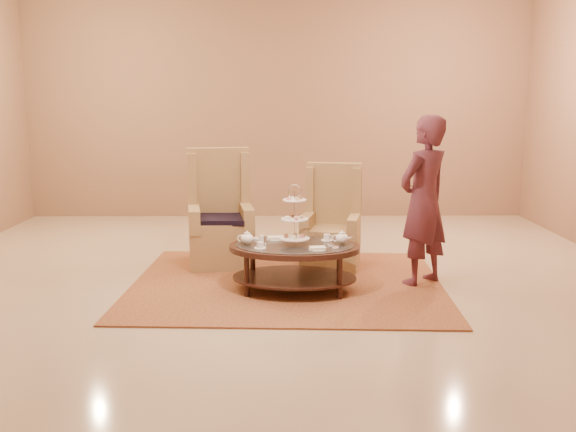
{
  "coord_description": "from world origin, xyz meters",
  "views": [
    {
      "loc": [
        0.07,
        -6.38,
        1.93
      ],
      "look_at": [
        0.13,
        0.2,
        0.71
      ],
      "focal_mm": 40.0,
      "sensor_mm": 36.0,
      "label": 1
    }
  ],
  "objects_px": {
    "tea_table": "(294,253)",
    "armchair_right": "(332,232)",
    "person": "(424,201)",
    "armchair_left": "(220,225)"
  },
  "relations": [
    {
      "from": "armchair_left",
      "to": "person",
      "type": "xyz_separation_m",
      "value": [
        2.18,
        -0.88,
        0.42
      ]
    },
    {
      "from": "tea_table",
      "to": "armchair_left",
      "type": "height_order",
      "value": "armchair_left"
    },
    {
      "from": "person",
      "to": "armchair_right",
      "type": "bearing_deg",
      "value": -80.03
    },
    {
      "from": "armchair_left",
      "to": "armchair_right",
      "type": "xyz_separation_m",
      "value": [
        1.3,
        -0.11,
        -0.06
      ]
    },
    {
      "from": "armchair_right",
      "to": "person",
      "type": "xyz_separation_m",
      "value": [
        0.88,
        -0.77,
        0.48
      ]
    },
    {
      "from": "armchair_left",
      "to": "armchair_right",
      "type": "bearing_deg",
      "value": -13.44
    },
    {
      "from": "armchair_left",
      "to": "armchair_right",
      "type": "height_order",
      "value": "armchair_left"
    },
    {
      "from": "tea_table",
      "to": "armchair_right",
      "type": "height_order",
      "value": "armchair_right"
    },
    {
      "from": "tea_table",
      "to": "armchair_right",
      "type": "distance_m",
      "value": 1.13
    },
    {
      "from": "tea_table",
      "to": "armchair_right",
      "type": "xyz_separation_m",
      "value": [
        0.45,
        1.03,
        -0.0
      ]
    }
  ]
}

